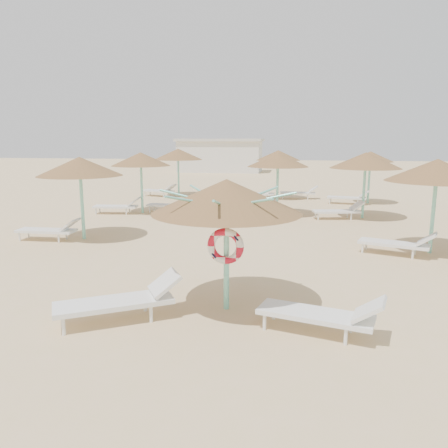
# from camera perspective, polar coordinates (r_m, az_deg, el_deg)

# --- Properties ---
(ground) EXTENTS (120.00, 120.00, 0.00)m
(ground) POSITION_cam_1_polar(r_m,az_deg,el_deg) (8.98, -1.54, -10.25)
(ground) COLOR #D5AF82
(ground) RESTS_ON ground
(main_palapa) EXTENTS (2.83, 2.83, 2.53)m
(main_palapa) POSITION_cam_1_polar(r_m,az_deg,el_deg) (8.13, 0.32, 3.53)
(main_palapa) COLOR #7FDDC5
(main_palapa) RESTS_ON ground
(lounger_main_a) EXTENTS (2.28, 1.73, 0.82)m
(lounger_main_a) POSITION_cam_1_polar(r_m,az_deg,el_deg) (8.25, -13.10, -9.61)
(lounger_main_a) COLOR white
(lounger_main_a) RESTS_ON ground
(lounger_main_b) EXTENTS (2.17, 1.14, 0.76)m
(lounger_main_b) POSITION_cam_1_polar(r_m,az_deg,el_deg) (7.70, 12.86, -11.39)
(lounger_main_b) COLOR white
(lounger_main_b) RESTS_ON ground
(palapa_field) EXTENTS (19.79, 14.00, 2.72)m
(palapa_field) POSITION_cam_1_polar(r_m,az_deg,el_deg) (18.27, 10.08, 7.92)
(palapa_field) COLOR #7FDDC5
(palapa_field) RESTS_ON ground
(service_hut) EXTENTS (8.40, 4.40, 3.25)m
(service_hut) POSITION_cam_1_polar(r_m,az_deg,el_deg) (43.90, -0.48, 8.98)
(service_hut) COLOR silver
(service_hut) RESTS_ON ground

